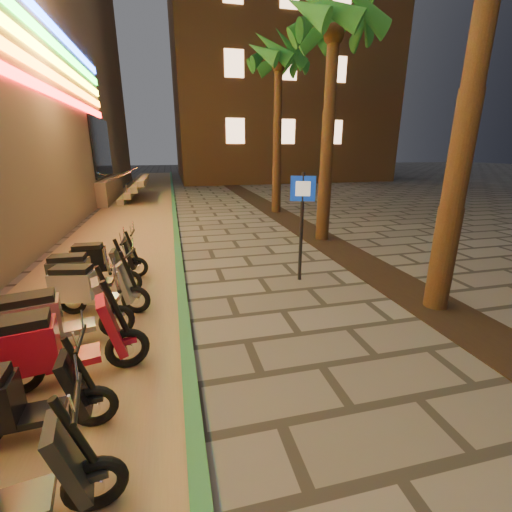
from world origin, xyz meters
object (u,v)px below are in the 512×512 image
object	(u,v)px
scooter_4	(8,403)
scooter_5	(49,346)
scooter_8	(84,274)
scooter_6	(54,318)
scooter_7	(89,288)
pedestrian_sign	(302,212)
scooter_9	(101,260)

from	to	relation	value
scooter_4	scooter_5	bearing A→B (deg)	78.06
scooter_5	scooter_8	world-z (taller)	scooter_5
scooter_6	scooter_7	bearing A→B (deg)	64.51
pedestrian_sign	scooter_4	world-z (taller)	pedestrian_sign
scooter_5	scooter_8	distance (m)	2.70
scooter_5	scooter_9	bearing A→B (deg)	78.88
scooter_5	scooter_6	size ratio (longest dim) A/B	1.07
scooter_4	scooter_5	size ratio (longest dim) A/B	0.85
scooter_4	scooter_7	xyz separation A→B (m)	(0.16, 2.79, 0.03)
scooter_5	scooter_6	bearing A→B (deg)	90.51
scooter_8	scooter_4	bearing A→B (deg)	-87.96
pedestrian_sign	scooter_7	size ratio (longest dim) A/B	1.42
scooter_7	scooter_9	size ratio (longest dim) A/B	1.07
pedestrian_sign	scooter_4	bearing A→B (deg)	-120.46
scooter_4	scooter_5	world-z (taller)	scooter_5
scooter_4	scooter_6	bearing A→B (deg)	88.35
scooter_8	scooter_9	bearing A→B (deg)	83.30
scooter_6	scooter_7	world-z (taller)	scooter_6
scooter_5	scooter_7	world-z (taller)	scooter_5
scooter_6	pedestrian_sign	bearing A→B (deg)	8.60
pedestrian_sign	scooter_5	world-z (taller)	pedestrian_sign
scooter_4	scooter_5	distance (m)	0.86
scooter_7	scooter_8	xyz separation A→B (m)	(-0.23, 0.75, 0.00)
scooter_6	scooter_7	xyz separation A→B (m)	(0.23, 1.11, -0.02)
pedestrian_sign	scooter_6	distance (m)	4.80
pedestrian_sign	scooter_5	bearing A→B (deg)	-127.24
scooter_7	scooter_8	bearing A→B (deg)	118.39
pedestrian_sign	scooter_4	size ratio (longest dim) A/B	1.51
pedestrian_sign	scooter_7	bearing A→B (deg)	-150.14
scooter_4	scooter_8	bearing A→B (deg)	87.18
scooter_9	scooter_5	bearing A→B (deg)	-87.29
pedestrian_sign	scooter_9	world-z (taller)	pedestrian_sign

